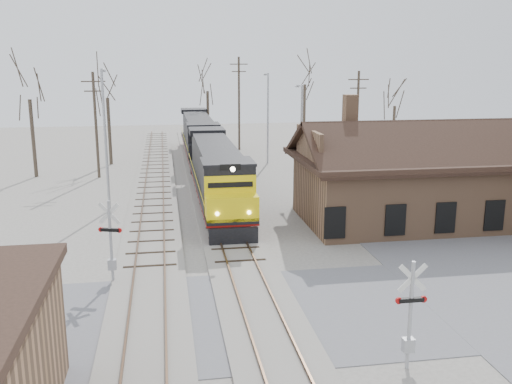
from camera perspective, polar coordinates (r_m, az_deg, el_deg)
ground at (r=23.54m, az=0.45°, el=-12.11°), size 140.00×140.00×0.00m
road at (r=23.53m, az=0.45°, el=-12.08°), size 60.00×9.00×0.03m
track_main at (r=37.51m, az=-3.42°, el=-2.32°), size 3.40×90.00×0.24m
track_siding at (r=37.35m, az=-10.31°, el=-2.58°), size 3.40×90.00×0.24m
depot at (r=37.28m, az=15.69°, el=0.81°), size 15.20×9.31×7.90m
locomotive_lead at (r=39.93m, az=-3.91°, el=1.91°), size 2.94×19.72×4.38m
locomotive_trailing at (r=59.61m, az=-5.74°, el=5.59°), size 2.94×19.72×4.14m
crossbuck_near at (r=19.68m, az=15.14°, el=-12.14°), size 1.07×0.28×3.76m
crossbuck_far at (r=26.82m, az=-14.30°, el=-5.10°), size 1.08×0.42×3.89m
streetlight_a at (r=39.23m, az=-14.84°, el=5.71°), size 0.25×2.04×9.47m
streetlight_b at (r=45.04m, az=4.51°, el=6.14°), size 0.25×2.04×8.14m
streetlight_c at (r=56.09m, az=1.17°, el=7.87°), size 0.25×2.04×8.76m
utility_pole_a at (r=50.82m, az=-15.72°, el=6.64°), size 2.00×0.24×9.04m
utility_pole_b at (r=64.54m, az=-1.71°, el=8.99°), size 2.00×0.24×10.34m
utility_pole_c at (r=55.57m, az=10.09°, el=7.42°), size 2.00×0.24×9.00m
tree_a at (r=52.71m, az=-21.80°, el=9.79°), size 4.48×4.48×10.99m
tree_b at (r=56.97m, az=-14.70°, el=10.15°), size 4.31×4.31×10.55m
tree_c at (r=67.48m, az=-4.89°, el=10.92°), size 4.30×4.30×10.55m
tree_d at (r=66.01m, az=4.93°, el=11.71°), size 4.86×4.86×11.90m
tree_e at (r=62.04m, az=13.75°, el=9.15°), size 3.53×3.53×8.65m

